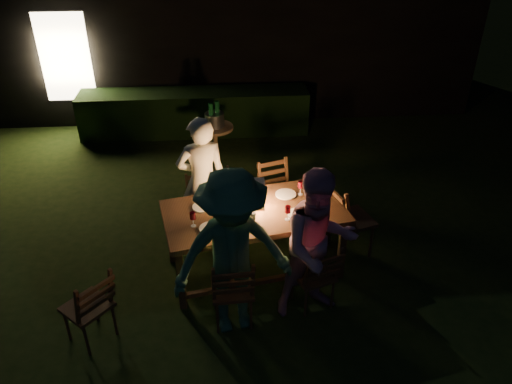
{
  "coord_description": "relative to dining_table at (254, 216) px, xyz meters",
  "views": [
    {
      "loc": [
        -0.04,
        -5.05,
        3.99
      ],
      "look_at": [
        0.35,
        -0.09,
        0.94
      ],
      "focal_mm": 35.0,
      "sensor_mm": 36.0,
      "label": 1
    }
  ],
  "objects": [
    {
      "name": "plate_near_left",
      "position": [
        -0.5,
        -0.32,
        0.09
      ],
      "size": [
        0.25,
        0.25,
        0.01
      ],
      "primitive_type": "cylinder",
      "color": "white",
      "rests_on": "dining_table"
    },
    {
      "name": "dining_table",
      "position": [
        0.0,
        0.0,
        0.0
      ],
      "size": [
        2.21,
        1.4,
        0.85
      ],
      "rotation": [
        0.0,
        0.0,
        0.2
      ],
      "color": "#4A2D18",
      "rests_on": "ground"
    },
    {
      "name": "wineglass_e",
      "position": [
        -0.04,
        -0.31,
        0.17
      ],
      "size": [
        0.06,
        0.06,
        0.18
      ],
      "primitive_type": null,
      "color": "silver",
      "rests_on": "dining_table"
    },
    {
      "name": "wineglass_b",
      "position": [
        -0.68,
        -0.26,
        0.17
      ],
      "size": [
        0.06,
        0.06,
        0.18
      ],
      "primitive_type": null,
      "color": "#59070F",
      "rests_on": "dining_table"
    },
    {
      "name": "person_house_side",
      "position": [
        -0.6,
        0.72,
        0.09
      ],
      "size": [
        0.69,
        0.52,
        1.71
      ],
      "primitive_type": "imported",
      "rotation": [
        0.0,
        0.0,
        3.34
      ],
      "color": "white",
      "rests_on": "ground"
    },
    {
      "name": "bottle_bucket_b",
      "position": [
        -0.38,
        2.58,
        0.18
      ],
      "size": [
        0.07,
        0.07,
        0.32
      ],
      "primitive_type": "cylinder",
      "color": "#0F471E",
      "rests_on": "side_table"
    },
    {
      "name": "napkin_left",
      "position": [
        -0.08,
        -0.34,
        0.09
      ],
      "size": [
        0.18,
        0.14,
        0.01
      ],
      "primitive_type": "cube",
      "color": "red",
      "rests_on": "dining_table"
    },
    {
      "name": "garden_envelope",
      "position": [
        -0.32,
        6.49,
        0.81
      ],
      "size": [
        40.0,
        40.0,
        3.2
      ],
      "color": "black",
      "rests_on": "ground"
    },
    {
      "name": "bottle_table",
      "position": [
        -0.25,
        -0.05,
        0.22
      ],
      "size": [
        0.07,
        0.07,
        0.28
      ],
      "primitive_type": "cylinder",
      "color": "#0F471E",
      "rests_on": "dining_table"
    },
    {
      "name": "phone",
      "position": [
        -0.55,
        -0.42,
        0.09
      ],
      "size": [
        0.14,
        0.07,
        0.01
      ],
      "primitive_type": "cube",
      "color": "black",
      "rests_on": "dining_table"
    },
    {
      "name": "lantern",
      "position": [
        0.04,
        0.06,
        0.24
      ],
      "size": [
        0.16,
        0.16,
        0.35
      ],
      "color": "white",
      "rests_on": "dining_table"
    },
    {
      "name": "chair_far_left",
      "position": [
        -0.59,
        0.67,
        -0.49
      ],
      "size": [
        0.47,
        0.5,
        0.92
      ],
      "rotation": [
        0.0,
        0.0,
        3.29
      ],
      "color": "#4A2D18",
      "rests_on": "ground"
    },
    {
      "name": "person_opp_left",
      "position": [
        -0.28,
        -0.89,
        0.16
      ],
      "size": [
        1.31,
        0.91,
        1.86
      ],
      "primitive_type": "imported",
      "rotation": [
        0.0,
        0.0,
        0.2
      ],
      "color": "#34694B",
      "rests_on": "ground"
    },
    {
      "name": "bottle_bucket_a",
      "position": [
        -0.48,
        2.5,
        0.18
      ],
      "size": [
        0.07,
        0.07,
        0.32
      ],
      "primitive_type": "cylinder",
      "color": "#0F471E",
      "rests_on": "side_table"
    },
    {
      "name": "ice_bucket",
      "position": [
        -0.43,
        2.54,
        0.13
      ],
      "size": [
        0.3,
        0.3,
        0.22
      ],
      "primitive_type": "cylinder",
      "color": "#A5A8AD",
      "rests_on": "side_table"
    },
    {
      "name": "wineglass_c",
      "position": [
        0.35,
        -0.22,
        0.17
      ],
      "size": [
        0.06,
        0.06,
        0.18
      ],
      "primitive_type": null,
      "color": "#59070F",
      "rests_on": "dining_table"
    },
    {
      "name": "side_table",
      "position": [
        -0.43,
        2.54,
        -0.08
      ],
      "size": [
        0.58,
        0.58,
        0.78
      ],
      "color": "brown",
      "rests_on": "ground"
    },
    {
      "name": "chair_near_left",
      "position": [
        -0.29,
        -0.84,
        -0.48
      ],
      "size": [
        0.45,
        0.48,
        0.95
      ],
      "rotation": [
        0.0,
        0.0,
        0.06
      ],
      "color": "#4A2D18",
      "rests_on": "ground"
    },
    {
      "name": "plate_far_right",
      "position": [
        0.4,
        0.3,
        0.09
      ],
      "size": [
        0.25,
        0.25,
        0.01
      ],
      "primitive_type": "cylinder",
      "color": "white",
      "rests_on": "dining_table"
    },
    {
      "name": "wineglass_a",
      "position": [
        -0.35,
        0.22,
        0.17
      ],
      "size": [
        0.06,
        0.06,
        0.18
      ],
      "primitive_type": null,
      "color": "#59070F",
      "rests_on": "dining_table"
    },
    {
      "name": "wineglass_d",
      "position": [
        0.57,
        0.3,
        0.17
      ],
      "size": [
        0.06,
        0.06,
        0.18
      ],
      "primitive_type": null,
      "color": "#59070F",
      "rests_on": "dining_table"
    },
    {
      "name": "chair_far_right",
      "position": [
        0.39,
        0.86,
        -0.48
      ],
      "size": [
        0.55,
        0.57,
        0.97
      ],
      "rotation": [
        0.0,
        0.0,
        3.46
      ],
      "color": "#4A2D18",
      "rests_on": "ground"
    },
    {
      "name": "chair_spare",
      "position": [
        -1.73,
        -0.97,
        -0.49
      ],
      "size": [
        0.61,
        0.61,
        0.94
      ],
      "rotation": [
        0.0,
        0.0,
        0.83
      ],
      "color": "#4A2D18",
      "rests_on": "ground"
    },
    {
      "name": "person_opp_right",
      "position": [
        0.6,
        -0.72,
        0.09
      ],
      "size": [
        0.95,
        0.8,
        1.72
      ],
      "primitive_type": "imported",
      "rotation": [
        0.0,
        0.0,
        0.2
      ],
      "color": "#B87FA0",
      "rests_on": "ground"
    },
    {
      "name": "plate_far_left",
      "position": [
        -0.58,
        0.11,
        0.09
      ],
      "size": [
        0.25,
        0.25,
        0.01
      ],
      "primitive_type": "cylinder",
      "color": "white",
      "rests_on": "dining_table"
    },
    {
      "name": "plate_near_right",
      "position": [
        0.48,
        -0.13,
        0.09
      ],
      "size": [
        0.25,
        0.25,
        0.01
      ],
      "primitive_type": "cylinder",
      "color": "white",
      "rests_on": "dining_table"
    },
    {
      "name": "chair_near_right",
      "position": [
        0.59,
        -0.66,
        -0.49
      ],
      "size": [
        0.52,
        0.54,
        0.91
      ],
      "rotation": [
        0.0,
        0.0,
        0.33
      ],
      "color": "#4A2D18",
      "rests_on": "ground"
    },
    {
      "name": "napkin_right",
      "position": [
        0.6,
        -0.19,
        0.09
      ],
      "size": [
        0.18,
        0.14,
        0.01
      ],
      "primitive_type": "cube",
      "color": "red",
      "rests_on": "dining_table"
    },
    {
      "name": "chair_end",
      "position": [
        1.2,
        0.24,
        -0.44
      ],
      "size": [
        0.64,
        0.61,
        1.08
      ],
      "rotation": [
        0.0,
        0.0,
        -1.27
      ],
      "color": "#4A2D18",
      "rests_on": "ground"
    }
  ]
}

